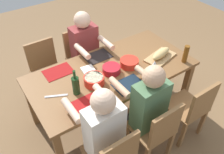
{
  "coord_description": "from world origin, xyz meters",
  "views": [
    {
      "loc": [
        1.18,
        1.72,
        2.41
      ],
      "look_at": [
        0.0,
        0.0,
        0.63
      ],
      "focal_mm": 37.24,
      "sensor_mm": 36.0,
      "label": 1
    }
  ],
  "objects_px": {
    "bread_loaf": "(161,54)",
    "napkin_stack": "(88,70)",
    "cutting_board": "(160,57)",
    "wine_glass": "(154,65)",
    "diner_far_center": "(146,105)",
    "serving_bowl_fruit": "(129,62)",
    "wine_bottle": "(76,85)",
    "chair_near_center": "(81,55)",
    "chair_far_left": "(192,108)",
    "serving_bowl_salad": "(111,69)",
    "dining_table": "(112,75)",
    "serving_bowl_pasta": "(94,80)",
    "chair_near_right": "(46,68)",
    "chair_far_center": "(156,130)",
    "diner_far_right": "(102,129)",
    "diner_near_center": "(86,48)",
    "beer_bottle": "(186,54)"
  },
  "relations": [
    {
      "from": "wine_glass",
      "to": "serving_bowl_salad",
      "type": "bearing_deg",
      "value": -35.78
    },
    {
      "from": "chair_far_left",
      "to": "wine_glass",
      "type": "relative_size",
      "value": 5.12
    },
    {
      "from": "diner_far_center",
      "to": "chair_near_center",
      "type": "height_order",
      "value": "diner_far_center"
    },
    {
      "from": "dining_table",
      "to": "serving_bowl_fruit",
      "type": "bearing_deg",
      "value": 166.0
    },
    {
      "from": "chair_far_left",
      "to": "wine_bottle",
      "type": "xyz_separation_m",
      "value": [
        1.04,
        -0.68,
        0.37
      ]
    },
    {
      "from": "diner_near_center",
      "to": "bread_loaf",
      "type": "bearing_deg",
      "value": 129.41
    },
    {
      "from": "diner_far_center",
      "to": "wine_glass",
      "type": "height_order",
      "value": "diner_far_center"
    },
    {
      "from": "serving_bowl_salad",
      "to": "napkin_stack",
      "type": "bearing_deg",
      "value": -40.06
    },
    {
      "from": "serving_bowl_fruit",
      "to": "cutting_board",
      "type": "height_order",
      "value": "serving_bowl_fruit"
    },
    {
      "from": "chair_far_left",
      "to": "diner_far_center",
      "type": "relative_size",
      "value": 0.71
    },
    {
      "from": "diner_far_right",
      "to": "napkin_stack",
      "type": "xyz_separation_m",
      "value": [
        -0.29,
        -0.75,
        0.05
      ]
    },
    {
      "from": "serving_bowl_pasta",
      "to": "bread_loaf",
      "type": "bearing_deg",
      "value": 176.61
    },
    {
      "from": "serving_bowl_salad",
      "to": "diner_far_right",
      "type": "bearing_deg",
      "value": 49.24
    },
    {
      "from": "chair_near_center",
      "to": "bread_loaf",
      "type": "relative_size",
      "value": 2.66
    },
    {
      "from": "chair_far_left",
      "to": "wine_glass",
      "type": "height_order",
      "value": "wine_glass"
    },
    {
      "from": "diner_far_center",
      "to": "bread_loaf",
      "type": "bearing_deg",
      "value": -142.97
    },
    {
      "from": "wine_bottle",
      "to": "cutting_board",
      "type": "bearing_deg",
      "value": 178.37
    },
    {
      "from": "diner_near_center",
      "to": "serving_bowl_fruit",
      "type": "bearing_deg",
      "value": 107.52
    },
    {
      "from": "dining_table",
      "to": "diner_near_center",
      "type": "distance_m",
      "value": 0.61
    },
    {
      "from": "bread_loaf",
      "to": "wine_bottle",
      "type": "relative_size",
      "value": 1.1
    },
    {
      "from": "bread_loaf",
      "to": "napkin_stack",
      "type": "height_order",
      "value": "bread_loaf"
    },
    {
      "from": "bread_loaf",
      "to": "chair_far_center",
      "type": "bearing_deg",
      "value": 46.42
    },
    {
      "from": "dining_table",
      "to": "diner_far_center",
      "type": "xyz_separation_m",
      "value": [
        -0.0,
        0.61,
        0.04
      ]
    },
    {
      "from": "dining_table",
      "to": "chair_far_center",
      "type": "distance_m",
      "value": 0.81
    },
    {
      "from": "chair_near_right",
      "to": "chair_far_center",
      "type": "relative_size",
      "value": 1.0
    },
    {
      "from": "chair_far_left",
      "to": "serving_bowl_pasta",
      "type": "distance_m",
      "value": 1.13
    },
    {
      "from": "diner_far_center",
      "to": "cutting_board",
      "type": "xyz_separation_m",
      "value": [
        -0.62,
        -0.47,
        0.05
      ]
    },
    {
      "from": "dining_table",
      "to": "chair_near_right",
      "type": "xyz_separation_m",
      "value": [
        0.53,
        -0.79,
        -0.18
      ]
    },
    {
      "from": "serving_bowl_fruit",
      "to": "cutting_board",
      "type": "relative_size",
      "value": 0.54
    },
    {
      "from": "serving_bowl_pasta",
      "to": "wine_bottle",
      "type": "bearing_deg",
      "value": 5.56
    },
    {
      "from": "chair_far_center",
      "to": "beer_bottle",
      "type": "distance_m",
      "value": 0.98
    },
    {
      "from": "serving_bowl_pasta",
      "to": "wine_glass",
      "type": "height_order",
      "value": "wine_glass"
    },
    {
      "from": "diner_near_center",
      "to": "serving_bowl_fruit",
      "type": "height_order",
      "value": "diner_near_center"
    },
    {
      "from": "cutting_board",
      "to": "wine_glass",
      "type": "distance_m",
      "value": 0.33
    },
    {
      "from": "diner_far_right",
      "to": "serving_bowl_salad",
      "type": "bearing_deg",
      "value": -130.76
    },
    {
      "from": "diner_far_center",
      "to": "serving_bowl_fruit",
      "type": "relative_size",
      "value": 5.54
    },
    {
      "from": "serving_bowl_salad",
      "to": "wine_bottle",
      "type": "bearing_deg",
      "value": 9.29
    },
    {
      "from": "serving_bowl_salad",
      "to": "napkin_stack",
      "type": "xyz_separation_m",
      "value": [
        0.21,
        -0.17,
        -0.03
      ]
    },
    {
      "from": "bread_loaf",
      "to": "serving_bowl_fruit",
      "type": "bearing_deg",
      "value": -12.53
    },
    {
      "from": "diner_far_center",
      "to": "bread_loaf",
      "type": "height_order",
      "value": "diner_far_center"
    },
    {
      "from": "diner_far_center",
      "to": "serving_bowl_pasta",
      "type": "bearing_deg",
      "value": -60.79
    },
    {
      "from": "serving_bowl_salad",
      "to": "serving_bowl_fruit",
      "type": "xyz_separation_m",
      "value": [
        -0.24,
        0.02,
        0.0
      ]
    },
    {
      "from": "wine_glass",
      "to": "wine_bottle",
      "type": "bearing_deg",
      "value": -12.89
    },
    {
      "from": "diner_far_center",
      "to": "serving_bowl_salad",
      "type": "distance_m",
      "value": 0.59
    },
    {
      "from": "napkin_stack",
      "to": "wine_bottle",
      "type": "bearing_deg",
      "value": 42.25
    },
    {
      "from": "cutting_board",
      "to": "wine_glass",
      "type": "height_order",
      "value": "wine_glass"
    },
    {
      "from": "cutting_board",
      "to": "dining_table",
      "type": "bearing_deg",
      "value": -13.03
    },
    {
      "from": "diner_far_right",
      "to": "wine_bottle",
      "type": "relative_size",
      "value": 4.14
    },
    {
      "from": "serving_bowl_salad",
      "to": "wine_bottle",
      "type": "relative_size",
      "value": 0.71
    },
    {
      "from": "dining_table",
      "to": "bread_loaf",
      "type": "height_order",
      "value": "bread_loaf"
    }
  ]
}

